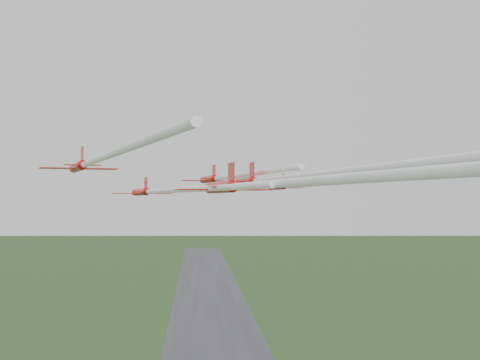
{
  "coord_description": "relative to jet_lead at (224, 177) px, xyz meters",
  "views": [
    {
      "loc": [
        -7.35,
        -91.36,
        52.84
      ],
      "look_at": [
        -1.27,
        0.35,
        55.67
      ],
      "focal_mm": 50.0,
      "sensor_mm": 36.0,
      "label": 1
    }
  ],
  "objects": [
    {
      "name": "runway",
      "position": [
        3.06,
        190.95,
        -56.32
      ],
      "size": [
        38.0,
        900.0,
        0.04
      ],
      "primitive_type": "cube",
      "color": "#323235",
      "rests_on": "ground"
    },
    {
      "name": "jet_row2_right",
      "position": [
        11.16,
        -12.25,
        -1.35
      ],
      "size": [
        12.91,
        59.86,
        2.33
      ],
      "rotation": [
        0.0,
        0.0,
        0.16
      ],
      "color": "red"
    },
    {
      "name": "jet_row3_left",
      "position": [
        -14.3,
        -34.35,
        0.37
      ],
      "size": [
        18.26,
        51.69,
        2.63
      ],
      "rotation": [
        0.0,
        0.0,
        0.29
      ],
      "color": "red"
    },
    {
      "name": "jet_row4_left",
      "position": [
        2.19,
        -51.46,
        -2.21
      ],
      "size": [
        18.8,
        68.11,
        2.84
      ],
      "rotation": [
        0.0,
        0.0,
        0.22
      ],
      "color": "red"
    },
    {
      "name": "jet_row2_left",
      "position": [
        -8.44,
        -17.02,
        -2.31
      ],
      "size": [
        18.03,
        52.14,
        2.5
      ],
      "rotation": [
        0.0,
        0.0,
        0.29
      ],
      "color": "red"
    },
    {
      "name": "jet_row3_mid",
      "position": [
        4.21,
        -30.28,
        -1.22
      ],
      "size": [
        14.26,
        59.89,
        2.91
      ],
      "rotation": [
        0.0,
        0.0,
        0.17
      ],
      "color": "red"
    },
    {
      "name": "jet_lead",
      "position": [
        0.0,
        0.0,
        0.0
      ],
      "size": [
        13.71,
        49.59,
        2.78
      ],
      "rotation": [
        0.0,
        0.0,
        0.2
      ],
      "color": "red"
    }
  ]
}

